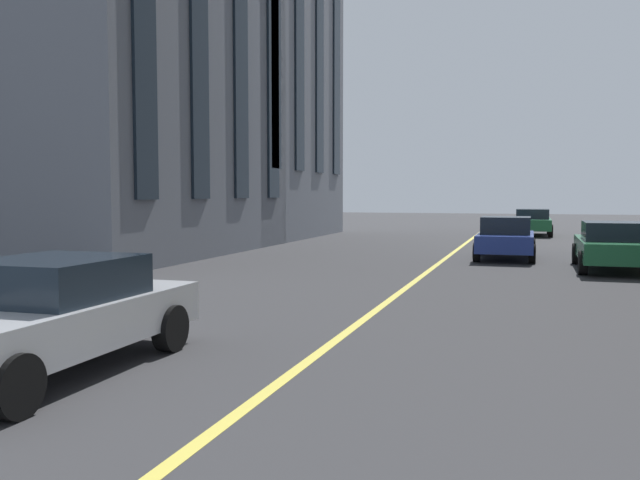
{
  "coord_description": "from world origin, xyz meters",
  "views": [
    {
      "loc": [
        4.47,
        -2.7,
        2.15
      ],
      "look_at": [
        14.01,
        0.3,
        1.46
      ],
      "focal_mm": 37.82,
      "sensor_mm": 36.0,
      "label": 1
    }
  ],
  "objects": [
    {
      "name": "car_green_mid",
      "position": [
        24.91,
        -4.9,
        0.7
      ],
      "size": [
        4.4,
        1.95,
        1.37
      ],
      "color": "#1E6038",
      "rests_on": "ground_plane"
    },
    {
      "name": "car_blue_parked_b",
      "position": [
        27.44,
        -1.91,
        0.7
      ],
      "size": [
        3.9,
        1.89,
        1.4
      ],
      "color": "navy",
      "rests_on": "ground_plane"
    },
    {
      "name": "lane_centre_line",
      "position": [
        20.0,
        0.0,
        0.0
      ],
      "size": [
        80.0,
        0.16,
        0.01
      ],
      "color": "#D8C64C",
      "rests_on": "ground_plane"
    },
    {
      "name": "building_left_far",
      "position": [
        25.6,
        14.37,
        7.11
      ],
      "size": [
        12.78,
        13.86,
        14.21
      ],
      "color": "slate",
      "rests_on": "ground_plane"
    },
    {
      "name": "car_silver_oncoming",
      "position": [
        11.11,
        2.83,
        0.7
      ],
      "size": [
        4.4,
        1.95,
        1.37
      ],
      "color": "#B7BABF",
      "rests_on": "ground_plane"
    },
    {
      "name": "car_green_trailing",
      "position": [
        40.89,
        -2.76,
        0.7
      ],
      "size": [
        4.4,
        1.95,
        1.37
      ],
      "color": "#1E6038",
      "rests_on": "ground_plane"
    },
    {
      "name": "building_left_near",
      "position": [
        35.18,
        12.84,
        11.43
      ],
      "size": [
        12.11,
        10.8,
        22.87
      ],
      "color": "slate",
      "rests_on": "ground_plane"
    }
  ]
}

